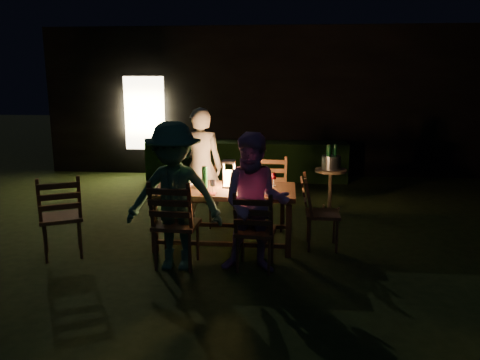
# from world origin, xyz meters

# --- Properties ---
(garden_envelope) EXTENTS (40.00, 40.00, 3.20)m
(garden_envelope) POSITION_xyz_m (-0.01, 6.15, 1.58)
(garden_envelope) COLOR black
(garden_envelope) RESTS_ON ground
(dining_table) EXTENTS (1.81, 0.92, 0.75)m
(dining_table) POSITION_xyz_m (-0.49, -0.27, 0.68)
(dining_table) COLOR #473017
(dining_table) RESTS_ON ground
(chair_near_left) EXTENTS (0.51, 0.55, 1.08)m
(chair_near_left) POSITION_xyz_m (-0.95, -1.04, 0.33)
(chair_near_left) COLOR #473017
(chair_near_left) RESTS_ON ground
(chair_near_right) EXTENTS (0.47, 0.50, 0.96)m
(chair_near_right) POSITION_xyz_m (-0.05, -1.05, 0.29)
(chair_near_right) COLOR #473017
(chair_near_right) RESTS_ON ground
(chair_far_left) EXTENTS (0.41, 0.44, 0.90)m
(chair_far_left) POSITION_xyz_m (-0.93, 0.51, 0.27)
(chair_far_left) COLOR #473017
(chair_far_left) RESTS_ON ground
(chair_far_right) EXTENTS (0.50, 0.53, 1.04)m
(chair_far_right) POSITION_xyz_m (0.07, 0.49, 0.31)
(chair_far_right) COLOR #473017
(chair_far_right) RESTS_ON ground
(chair_end) EXTENTS (0.47, 0.44, 0.97)m
(chair_end) POSITION_xyz_m (0.74, -0.29, 0.29)
(chair_end) COLOR #473017
(chair_end) RESTS_ON ground
(chair_spare) EXTENTS (0.65, 0.67, 1.07)m
(chair_spare) POSITION_xyz_m (-2.39, -0.86, 0.32)
(chair_spare) COLOR #473017
(chair_spare) RESTS_ON ground
(person_house_side) EXTENTS (0.63, 0.42, 1.72)m
(person_house_side) POSITION_xyz_m (-0.93, 0.56, 0.86)
(person_house_side) COLOR beige
(person_house_side) RESTS_ON ground
(person_opp_right) EXTENTS (0.77, 0.60, 1.56)m
(person_opp_right) POSITION_xyz_m (-0.05, -1.10, 0.78)
(person_opp_right) COLOR #CA8BC4
(person_opp_right) RESTS_ON ground
(person_opp_left) EXTENTS (1.09, 0.63, 1.67)m
(person_opp_left) POSITION_xyz_m (-0.95, -1.08, 0.83)
(person_opp_left) COLOR #34694C
(person_opp_left) RESTS_ON ground
(lantern) EXTENTS (0.16, 0.16, 0.35)m
(lantern) POSITION_xyz_m (-0.44, -0.22, 0.91)
(lantern) COLOR white
(lantern) RESTS_ON dining_table
(plate_far_left) EXTENTS (0.25, 0.25, 0.01)m
(plate_far_left) POSITION_xyz_m (-1.04, -0.04, 0.76)
(plate_far_left) COLOR white
(plate_far_left) RESTS_ON dining_table
(plate_near_left) EXTENTS (0.25, 0.25, 0.01)m
(plate_near_left) POSITION_xyz_m (-1.04, -0.48, 0.76)
(plate_near_left) COLOR white
(plate_near_left) RESTS_ON dining_table
(plate_far_right) EXTENTS (0.25, 0.25, 0.01)m
(plate_far_right) POSITION_xyz_m (-0.04, -0.06, 0.76)
(plate_far_right) COLOR white
(plate_far_right) RESTS_ON dining_table
(plate_near_right) EXTENTS (0.25, 0.25, 0.01)m
(plate_near_right) POSITION_xyz_m (-0.05, -0.50, 0.76)
(plate_near_right) COLOR white
(plate_near_right) RESTS_ON dining_table
(wineglass_a) EXTENTS (0.06, 0.06, 0.18)m
(wineglass_a) POSITION_xyz_m (-0.79, 0.01, 0.84)
(wineglass_a) COLOR #59070F
(wineglass_a) RESTS_ON dining_table
(wineglass_b) EXTENTS (0.06, 0.06, 0.18)m
(wineglass_b) POSITION_xyz_m (-1.21, -0.38, 0.84)
(wineglass_b) COLOR #59070F
(wineglass_b) RESTS_ON dining_table
(wineglass_c) EXTENTS (0.06, 0.06, 0.18)m
(wineglass_c) POSITION_xyz_m (-0.20, -0.55, 0.84)
(wineglass_c) COLOR #59070F
(wineglass_c) RESTS_ON dining_table
(wineglass_d) EXTENTS (0.06, 0.06, 0.18)m
(wineglass_d) POSITION_xyz_m (0.13, -0.10, 0.84)
(wineglass_d) COLOR #59070F
(wineglass_d) RESTS_ON dining_table
(wineglass_e) EXTENTS (0.06, 0.06, 0.18)m
(wineglass_e) POSITION_xyz_m (-0.60, -0.57, 0.84)
(wineglass_e) COLOR silver
(wineglass_e) RESTS_ON dining_table
(bottle_table) EXTENTS (0.07, 0.07, 0.28)m
(bottle_table) POSITION_xyz_m (-0.74, -0.27, 0.89)
(bottle_table) COLOR #0F471E
(bottle_table) RESTS_ON dining_table
(napkin_left) EXTENTS (0.18, 0.14, 0.01)m
(napkin_left) POSITION_xyz_m (-0.65, -0.59, 0.76)
(napkin_left) COLOR red
(napkin_left) RESTS_ON dining_table
(napkin_right) EXTENTS (0.18, 0.14, 0.01)m
(napkin_right) POSITION_xyz_m (0.05, -0.58, 0.76)
(napkin_right) COLOR red
(napkin_right) RESTS_ON dining_table
(phone) EXTENTS (0.14, 0.07, 0.01)m
(phone) POSITION_xyz_m (-1.12, -0.56, 0.75)
(phone) COLOR black
(phone) RESTS_ON dining_table
(side_table) EXTENTS (0.51, 0.51, 0.69)m
(side_table) POSITION_xyz_m (1.03, 1.44, 0.61)
(side_table) COLOR olive
(side_table) RESTS_ON ground
(ice_bucket) EXTENTS (0.30, 0.30, 0.22)m
(ice_bucket) POSITION_xyz_m (1.03, 1.44, 0.80)
(ice_bucket) COLOR #A5A8AD
(ice_bucket) RESTS_ON side_table
(bottle_bucket_a) EXTENTS (0.07, 0.07, 0.32)m
(bottle_bucket_a) POSITION_xyz_m (0.98, 1.40, 0.85)
(bottle_bucket_a) COLOR #0F471E
(bottle_bucket_a) RESTS_ON side_table
(bottle_bucket_b) EXTENTS (0.07, 0.07, 0.32)m
(bottle_bucket_b) POSITION_xyz_m (1.08, 1.48, 0.85)
(bottle_bucket_b) COLOR #0F471E
(bottle_bucket_b) RESTS_ON side_table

